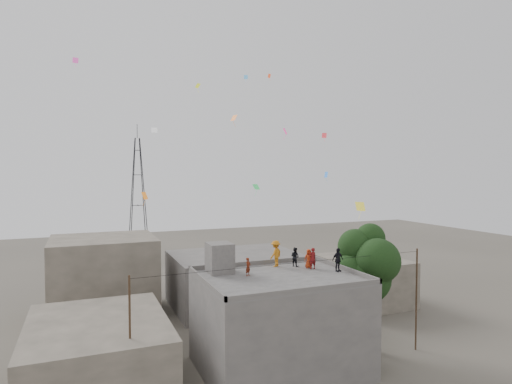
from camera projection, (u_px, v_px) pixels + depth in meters
ground at (279, 369)px, 27.92m from camera, size 140.00×140.00×0.00m
main_building at (279, 323)px, 27.79m from camera, size 10.00×8.00×6.10m
parapet at (279, 274)px, 27.66m from camera, size 10.00×8.00×0.30m
stair_head_box at (220, 258)px, 28.80m from camera, size 1.60×1.80×2.00m
neighbor_west at (98, 354)px, 25.51m from camera, size 8.00×10.00×4.00m
neighbor_north at (236, 279)px, 41.51m from camera, size 12.00×9.00×5.00m
neighbor_northwest at (104, 276)px, 38.76m from camera, size 9.00×8.00×7.00m
neighbor_east at (363, 280)px, 42.39m from camera, size 7.00×8.00×4.40m
tree at (367, 266)px, 31.01m from camera, size 4.90×4.60×9.10m
utility_line at (295, 316)px, 26.79m from camera, size 20.12×0.62×7.40m
transmission_tower at (138, 199)px, 62.97m from camera, size 2.97×2.97×20.01m
person_red_adult at (313, 258)px, 29.87m from camera, size 0.55×0.37×1.49m
person_orange_child at (309, 259)px, 30.20m from camera, size 0.74×0.57×1.34m
person_dark_child at (295, 257)px, 30.76m from camera, size 0.76×0.82×1.37m
person_dark_adult at (338, 260)px, 29.09m from camera, size 1.00×0.55×1.61m
person_orange_adult at (276, 254)px, 30.66m from camera, size 1.40×1.26×1.88m
person_red_child at (248, 267)px, 27.91m from camera, size 0.52×0.48×1.18m
kites at (252, 140)px, 33.22m from camera, size 19.69×18.38×12.88m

